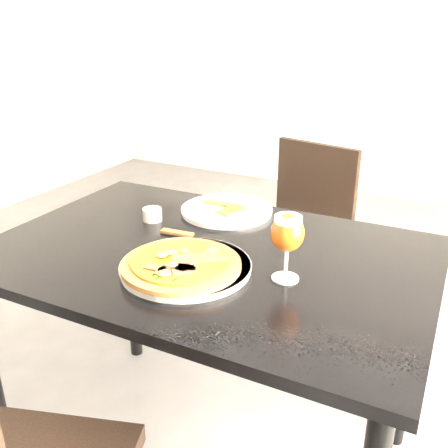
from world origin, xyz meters
The scene contains 9 objects.
dining_table centered at (0.02, 0.09, 0.66)m, with size 1.21×0.82×0.75m.
chair_far centered at (0.02, 0.90, 0.47)m, with size 0.47×0.47×0.86m.
plate_main centered at (0.03, -0.04, 0.76)m, with size 0.33×0.33×0.02m, color silver.
pizza centered at (0.04, -0.06, 0.78)m, with size 0.30×0.30×0.03m.
plate_second centered at (-0.06, 0.37, 0.76)m, with size 0.29×0.29×0.02m, color silver.
crust_scraps centered at (-0.05, 0.36, 0.77)m, with size 0.17×0.11×0.01m.
loose_crust centered at (-0.11, 0.14, 0.75)m, with size 0.10×0.02×0.01m, color brown.
sauce_cup centered at (-0.23, 0.20, 0.77)m, with size 0.06×0.06×0.04m.
beer_glass centered at (0.27, 0.03, 0.87)m, with size 0.08×0.08×0.17m.
Camera 1 is at (0.64, -0.98, 1.34)m, focal length 40.00 mm.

